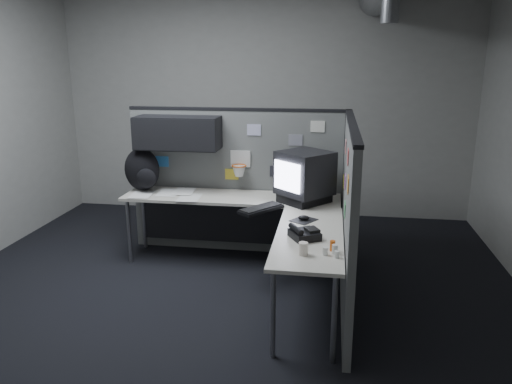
% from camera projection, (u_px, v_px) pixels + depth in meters
% --- Properties ---
extents(room, '(5.62, 5.62, 3.22)m').
position_uv_depth(room, '(286.00, 65.00, 3.92)').
color(room, black).
rests_on(room, ground).
extents(partition_back, '(2.44, 0.42, 1.63)m').
position_uv_depth(partition_back, '(222.00, 166.00, 5.50)').
color(partition_back, slate).
rests_on(partition_back, ground).
extents(partition_right, '(0.07, 2.23, 1.63)m').
position_uv_depth(partition_right, '(348.00, 215.00, 4.38)').
color(partition_right, slate).
rests_on(partition_right, ground).
extents(desk, '(2.31, 2.11, 0.73)m').
position_uv_depth(desk, '(250.00, 215.00, 5.03)').
color(desk, beige).
rests_on(desk, ground).
extents(monitor, '(0.64, 0.64, 0.52)m').
position_uv_depth(monitor, '(305.00, 176.00, 5.01)').
color(monitor, black).
rests_on(monitor, desk).
extents(keyboard, '(0.42, 0.47, 0.04)m').
position_uv_depth(keyboard, '(261.00, 209.00, 4.79)').
color(keyboard, black).
rests_on(keyboard, desk).
extents(mouse, '(0.27, 0.28, 0.05)m').
position_uv_depth(mouse, '(304.00, 219.00, 4.51)').
color(mouse, black).
rests_on(mouse, desk).
extents(phone, '(0.29, 0.30, 0.11)m').
position_uv_depth(phone, '(304.00, 234.00, 4.05)').
color(phone, black).
rests_on(phone, desk).
extents(bottles, '(0.13, 0.18, 0.08)m').
position_uv_depth(bottles, '(332.00, 249.00, 3.74)').
color(bottles, silver).
rests_on(bottles, desk).
extents(cup, '(0.08, 0.08, 0.10)m').
position_uv_depth(cup, '(303.00, 249.00, 3.71)').
color(cup, white).
rests_on(cup, desk).
extents(papers, '(0.77, 0.53, 0.01)m').
position_uv_depth(papers, '(171.00, 194.00, 5.36)').
color(papers, white).
rests_on(papers, desk).
extents(backpack, '(0.45, 0.41, 0.47)m').
position_uv_depth(backpack, '(142.00, 170.00, 5.45)').
color(backpack, black).
rests_on(backpack, desk).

